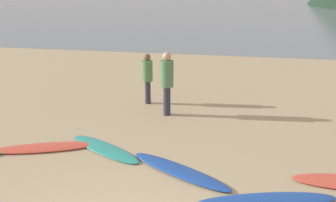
{
  "coord_description": "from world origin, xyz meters",
  "views": [
    {
      "loc": [
        1.41,
        -3.31,
        3.73
      ],
      "look_at": [
        -0.17,
        5.42,
        0.6
      ],
      "focal_mm": 38.13,
      "sensor_mm": 36.0,
      "label": 1
    }
  ],
  "objects": [
    {
      "name": "ground_plane",
      "position": [
        0.0,
        10.0,
        -0.1
      ],
      "size": [
        120.0,
        120.0,
        0.2
      ],
      "primitive_type": "cube",
      "color": "tan",
      "rests_on": "ground"
    },
    {
      "name": "surfboard_1",
      "position": [
        -2.67,
        3.36,
        0.04
      ],
      "size": [
        2.39,
        1.24,
        0.07
      ],
      "primitive_type": "ellipsoid",
      "rotation": [
        0.0,
        0.0,
        0.33
      ],
      "color": "#D84C38",
      "rests_on": "ground"
    },
    {
      "name": "person_1",
      "position": [
        -1.04,
        6.79,
        0.91
      ],
      "size": [
        0.31,
        0.31,
        1.55
      ],
      "rotation": [
        0.0,
        0.0,
        1.22
      ],
      "color": "#2D2D38",
      "rests_on": "ground"
    },
    {
      "name": "surfboard_3",
      "position": [
        0.52,
        2.88,
        0.05
      ],
      "size": [
        2.29,
        1.51,
        0.09
      ],
      "primitive_type": "ellipsoid",
      "rotation": [
        0.0,
        0.0,
        -0.49
      ],
      "color": "#1E479E",
      "rests_on": "ground"
    },
    {
      "name": "surfboard_4",
      "position": [
        2.15,
        2.15,
        0.05
      ],
      "size": [
        2.55,
        1.14,
        0.09
      ],
      "primitive_type": "ellipsoid",
      "rotation": [
        0.0,
        0.0,
        0.26
      ],
      "color": "#1E479E",
      "rests_on": "ground"
    },
    {
      "name": "person_0",
      "position": [
        -0.29,
        5.94,
        1.06
      ],
      "size": [
        0.36,
        0.36,
        1.8
      ],
      "rotation": [
        0.0,
        0.0,
        3.16
      ],
      "color": "#2D2D38",
      "rests_on": "ground"
    },
    {
      "name": "surfboard_2",
      "position": [
        -1.29,
        3.57,
        0.03
      ],
      "size": [
        2.08,
        1.48,
        0.06
      ],
      "primitive_type": "ellipsoid",
      "rotation": [
        0.0,
        0.0,
        -0.52
      ],
      "color": "teal",
      "rests_on": "ground"
    }
  ]
}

